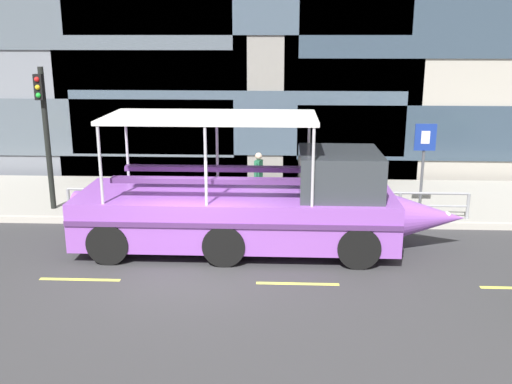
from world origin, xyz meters
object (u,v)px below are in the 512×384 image
Objects in this scene: duck_tour_boat at (258,207)px; pedestrian_mid_left at (259,172)px; traffic_light_pole at (45,125)px; parking_sign at (424,153)px; pedestrian_near_bow at (359,170)px.

duck_tour_boat is 6.25× the size of pedestrian_mid_left.
traffic_light_pole is 0.43× the size of duck_tour_boat.
traffic_light_pole reaches higher than pedestrian_mid_left.
traffic_light_pole is 10.91m from parking_sign.
duck_tour_boat is 5.66× the size of pedestrian_near_bow.
traffic_light_pole is at bearing -173.49° from pedestrian_near_bow.
pedestrian_mid_left is (-3.09, 0.02, -0.10)m from pedestrian_near_bow.
parking_sign is 0.27× the size of duck_tour_boat.
parking_sign is 4.94m from pedestrian_mid_left.
parking_sign is at bearing -31.66° from pedestrian_near_bow.
pedestrian_near_bow is at bearing -0.42° from pedestrian_mid_left.
pedestrian_mid_left is at bearing 92.27° from duck_tour_boat.
duck_tour_boat is at bearing -151.14° from parking_sign.
pedestrian_near_bow is at bearing 148.34° from parking_sign.
duck_tour_boat is at bearing -129.61° from pedestrian_near_bow.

